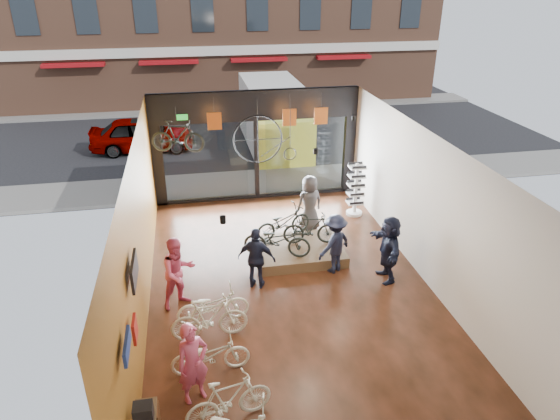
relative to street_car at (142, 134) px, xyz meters
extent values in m
cube|color=black|center=(4.27, -12.00, -0.78)|extent=(7.00, 12.00, 0.04)
cube|color=black|center=(4.27, -12.00, 3.06)|extent=(7.00, 12.00, 0.04)
cube|color=#AB6822|center=(0.75, -12.00, 1.14)|extent=(0.04, 12.00, 3.80)
cube|color=beige|center=(7.79, -12.00, 1.14)|extent=(0.04, 12.00, 3.80)
cube|color=#198C26|center=(1.87, -6.12, 2.29)|extent=(0.35, 0.06, 0.18)
cube|color=black|center=(4.27, 3.00, -0.77)|extent=(30.00, 18.00, 0.02)
cube|color=slate|center=(4.27, -4.80, -0.70)|extent=(30.00, 2.40, 0.12)
cube|color=slate|center=(4.27, 7.00, -0.70)|extent=(30.00, 2.00, 0.12)
imported|color=gray|center=(0.00, 0.00, 0.00)|extent=(4.49, 1.81, 1.53)
imported|color=beige|center=(2.36, -15.68, -0.28)|extent=(1.66, 0.80, 0.96)
imported|color=beige|center=(2.12, -14.39, -0.35)|extent=(1.59, 0.61, 0.82)
imported|color=beige|center=(2.16, -13.35, -0.26)|extent=(1.69, 0.55, 1.00)
imported|color=beige|center=(2.27, -12.80, -0.33)|extent=(1.68, 0.70, 0.86)
cube|color=#45311E|center=(4.84, -10.30, -0.61)|extent=(2.40, 1.80, 0.30)
imported|color=black|center=(4.14, -10.67, 0.01)|extent=(1.92, 1.16, 0.95)
imported|color=black|center=(5.19, -10.18, 0.01)|extent=(1.61, 0.67, 0.94)
imported|color=black|center=(4.50, -9.65, 0.00)|extent=(1.88, 1.20, 0.93)
imported|color=#CC4C72|center=(1.79, -15.04, 0.07)|extent=(0.72, 0.62, 1.68)
imported|color=#CC4C72|center=(1.55, -12.00, 0.13)|extent=(1.09, 1.02, 1.79)
imported|color=#161C33|center=(3.46, -11.58, 0.06)|extent=(1.04, 0.74, 1.64)
imported|color=#161C33|center=(5.58, -11.23, 0.06)|extent=(1.23, 1.08, 1.66)
imported|color=#3F3F44|center=(5.50, -8.76, 0.12)|extent=(0.99, 0.79, 1.77)
imported|color=#161C33|center=(6.81, -11.85, 0.13)|extent=(0.60, 1.68, 1.79)
imported|color=black|center=(1.72, -7.80, 2.16)|extent=(1.64, 0.84, 0.95)
cube|color=#CC5919|center=(2.86, -6.80, 2.29)|extent=(0.45, 0.03, 0.55)
cube|color=#CC5919|center=(5.26, -6.80, 2.29)|extent=(0.45, 0.03, 0.55)
cube|color=#CC5919|center=(6.30, -6.80, 2.29)|extent=(0.45, 0.03, 0.55)
camera|label=1|loc=(2.05, -22.18, 6.49)|focal=32.00mm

